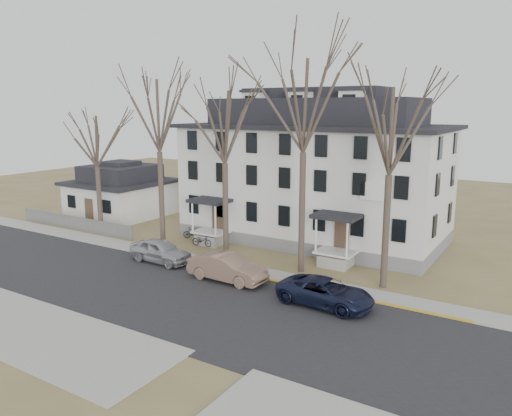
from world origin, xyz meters
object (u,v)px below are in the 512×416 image
Objects in this scene: car_tan at (227,268)px; bicycle_left at (202,241)px; boarding_house at (314,173)px; small_house at (121,193)px; tree_mid_right at (392,125)px; tree_center at (304,99)px; car_silver at (161,251)px; tree_far_left at (158,110)px; bicycle_right at (192,233)px; car_navy at (325,293)px; tree_bungalow at (95,138)px; tree_mid_left at (224,122)px.

bicycle_left is at bearing 49.86° from car_tan.
boarding_house reaches higher than small_house.
tree_center is at bearing 180.00° from tree_mid_right.
tree_far_left is at bearing 42.14° from car_silver.
tree_center is at bearing -103.77° from bicycle_left.
bicycle_right is (-2.05, 1.40, 0.02)m from bicycle_left.
bicycle_left is 2.48m from bicycle_right.
car_navy is (26.73, -10.68, -1.51)m from small_house.
boarding_house reaches higher than car_navy.
car_tan is 0.97× the size of car_navy.
car_tan is at bearing -14.28° from tree_bungalow.
tree_mid_right is (5.50, 0.00, -1.48)m from tree_center.
car_navy is at bearing -50.24° from tree_center.
small_house is at bearing 159.97° from tree_mid_left.
tree_center is 5.70m from tree_mid_right.
tree_mid_right is 2.49× the size of car_tan.
bicycle_right is at bearing -146.36° from boarding_house.
bicycle_right is (0.76, 2.68, -9.88)m from tree_far_left.
car_silver is at bearing 176.40° from bicycle_right.
tree_center is at bearing -67.55° from car_silver.
tree_far_left is at bearing 180.00° from tree_center.
tree_mid_right is (28.50, -6.20, 7.35)m from small_house.
tree_far_left is at bearing -29.39° from small_house.
car_navy is (6.78, -0.42, -0.11)m from car_tan.
car_tan is 6.79m from car_navy.
tree_far_left reaches higher than boarding_house.
tree_bungalow is (-24.50, 0.00, -1.48)m from tree_mid_right.
tree_mid_right is 7.44× the size of bicycle_left.
bicycle_right is (11.76, -3.52, -1.78)m from small_house.
small_house is 15.00m from tree_far_left.
tree_mid_left reaches higher than bicycle_right.
boarding_house is 9.66m from tree_mid_left.
small_house is at bearing 50.69° from bicycle_right.
tree_far_left is at bearing 0.00° from tree_bungalow.
tree_bungalow is 2.10× the size of car_tan.
tree_far_left reaches higher than bicycle_right.
car_tan is at bearing -136.89° from bicycle_left.
tree_mid_right is 10.09m from car_navy.
tree_mid_right is 17.35m from bicycle_left.
tree_mid_right is at bearing 0.00° from tree_mid_left.
tree_mid_right reaches higher than boarding_house.
tree_bungalow reaches higher than bicycle_right.
tree_center reaches higher than tree_mid_left.
car_navy is at bearing -92.75° from car_silver.
tree_mid_left is 0.87× the size of tree_center.
tree_mid_right is at bearing 0.00° from tree_center.
tree_far_left is (-9.00, -8.15, 4.96)m from boarding_house.
bicycle_right is (-8.24, -5.48, -4.91)m from boarding_house.
tree_mid_left is 1.00× the size of tree_mid_right.
tree_bungalow is 11.22m from bicycle_right.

